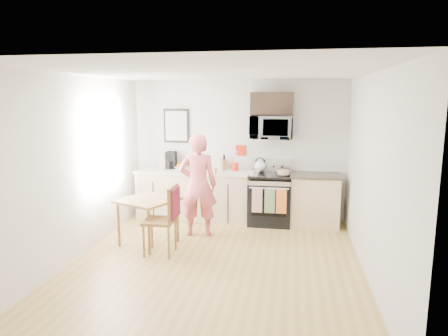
% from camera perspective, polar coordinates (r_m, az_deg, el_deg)
% --- Properties ---
extents(floor, '(4.60, 4.60, 0.00)m').
position_cam_1_polar(floor, '(5.71, -1.26, -13.53)').
color(floor, olive).
rests_on(floor, ground).
extents(back_wall, '(4.00, 0.04, 2.60)m').
position_cam_1_polar(back_wall, '(7.57, 2.05, 2.55)').
color(back_wall, beige).
rests_on(back_wall, floor).
extents(front_wall, '(4.00, 0.04, 2.60)m').
position_cam_1_polar(front_wall, '(3.17, -9.45, -8.15)').
color(front_wall, beige).
rests_on(front_wall, floor).
extents(left_wall, '(0.04, 4.60, 2.60)m').
position_cam_1_polar(left_wall, '(6.04, -20.29, 0.03)').
color(left_wall, beige).
rests_on(left_wall, floor).
extents(right_wall, '(0.04, 4.60, 2.60)m').
position_cam_1_polar(right_wall, '(5.32, 20.33, -1.24)').
color(right_wall, beige).
rests_on(right_wall, floor).
extents(ceiling, '(4.00, 4.60, 0.04)m').
position_cam_1_polar(ceiling, '(5.25, -1.37, 13.50)').
color(ceiling, silver).
rests_on(ceiling, back_wall).
extents(window, '(0.06, 1.40, 1.50)m').
position_cam_1_polar(window, '(6.68, -16.73, 3.30)').
color(window, silver).
rests_on(window, left_wall).
extents(cabinet_left, '(2.10, 0.60, 0.90)m').
position_cam_1_polar(cabinet_left, '(7.59, -4.31, -3.99)').
color(cabinet_left, tan).
rests_on(cabinet_left, floor).
extents(countertop_left, '(2.14, 0.64, 0.04)m').
position_cam_1_polar(countertop_left, '(7.49, -4.36, -0.50)').
color(countertop_left, silver).
rests_on(countertop_left, cabinet_left).
extents(cabinet_right, '(0.84, 0.60, 0.90)m').
position_cam_1_polar(cabinet_right, '(7.38, 12.79, -4.61)').
color(cabinet_right, tan).
rests_on(cabinet_right, floor).
extents(countertop_right, '(0.88, 0.64, 0.04)m').
position_cam_1_polar(countertop_right, '(7.28, 12.93, -1.03)').
color(countertop_right, black).
rests_on(countertop_right, cabinet_right).
extents(range, '(0.76, 0.70, 1.16)m').
position_cam_1_polar(range, '(7.36, 6.55, -4.58)').
color(range, black).
rests_on(range, floor).
extents(microwave, '(0.76, 0.51, 0.42)m').
position_cam_1_polar(microwave, '(7.25, 6.80, 5.81)').
color(microwave, silver).
rests_on(microwave, back_wall).
extents(upper_cabinet, '(0.76, 0.35, 0.40)m').
position_cam_1_polar(upper_cabinet, '(7.27, 6.89, 9.14)').
color(upper_cabinet, black).
rests_on(upper_cabinet, back_wall).
extents(wall_art, '(0.50, 0.04, 0.65)m').
position_cam_1_polar(wall_art, '(7.75, -6.82, 6.01)').
color(wall_art, black).
rests_on(wall_art, back_wall).
extents(wall_trivet, '(0.20, 0.02, 0.20)m').
position_cam_1_polar(wall_trivet, '(7.55, 2.41, 2.53)').
color(wall_trivet, '#B2220F').
rests_on(wall_trivet, back_wall).
extents(person, '(0.69, 0.52, 1.72)m').
position_cam_1_polar(person, '(6.61, -3.75, -2.44)').
color(person, '#C0353A').
rests_on(person, floor).
extents(dining_table, '(0.89, 0.89, 0.73)m').
position_cam_1_polar(dining_table, '(6.34, -10.82, -5.09)').
color(dining_table, brown).
rests_on(dining_table, floor).
extents(chair, '(0.50, 0.45, 1.03)m').
position_cam_1_polar(chair, '(5.88, -7.87, -6.03)').
color(chair, brown).
rests_on(chair, floor).
extents(knife_block, '(0.14, 0.15, 0.19)m').
position_cam_1_polar(knife_block, '(7.54, -0.04, 0.51)').
color(knife_block, brown).
rests_on(knife_block, countertop_left).
extents(utensil_crock, '(0.13, 0.13, 0.38)m').
position_cam_1_polar(utensil_crock, '(7.42, 1.60, 0.78)').
color(utensil_crock, '#B2220F').
rests_on(utensil_crock, countertop_left).
extents(fruit_bowl, '(0.22, 0.22, 0.10)m').
position_cam_1_polar(fruit_bowl, '(7.64, -6.31, 0.14)').
color(fruit_bowl, white).
rests_on(fruit_bowl, countertop_left).
extents(milk_carton, '(0.11, 0.11, 0.24)m').
position_cam_1_polar(milk_carton, '(7.71, -8.88, 0.76)').
color(milk_carton, tan).
rests_on(milk_carton, countertop_left).
extents(coffee_maker, '(0.20, 0.28, 0.32)m').
position_cam_1_polar(coffee_maker, '(7.72, -7.59, 1.06)').
color(coffee_maker, black).
rests_on(coffee_maker, countertop_left).
extents(bread_bag, '(0.27, 0.15, 0.10)m').
position_cam_1_polar(bread_bag, '(7.19, -2.20, -0.36)').
color(bread_bag, '#E0AD76').
rests_on(bread_bag, countertop_left).
extents(cake, '(0.26, 0.26, 0.09)m').
position_cam_1_polar(cake, '(7.18, 8.47, -0.65)').
color(cake, black).
rests_on(cake, range).
extents(kettle, '(0.21, 0.21, 0.27)m').
position_cam_1_polar(kettle, '(7.42, 5.20, 0.35)').
color(kettle, white).
rests_on(kettle, range).
extents(pot, '(0.18, 0.30, 0.09)m').
position_cam_1_polar(pot, '(7.04, 4.39, -0.76)').
color(pot, silver).
rests_on(pot, range).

